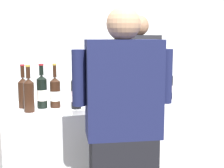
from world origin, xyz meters
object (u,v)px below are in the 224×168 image
object	(u,v)px
wine_bottle_3	(42,92)
wine_glass	(116,88)
wine_bottle_7	(166,89)
wine_bottle_0	(135,83)
wine_bottle_2	(29,94)
potted_shrub	(116,96)
wine_bottle_4	(55,92)
person_guest	(123,151)
wine_bottle_6	(168,85)
wine_bottle_8	(76,93)
wine_bottle_1	(111,84)
wine_bottle_5	(23,91)
wine_bottle_9	(95,90)
person_server	(138,98)

from	to	relation	value
wine_bottle_3	wine_glass	distance (m)	0.59
wine_bottle_7	wine_bottle_0	bearing A→B (deg)	107.80
wine_bottle_2	potted_shrub	xyz separation A→B (m)	(1.23, 1.32, -0.33)
wine_bottle_4	person_guest	size ratio (longest dim) A/B	0.20
wine_bottle_0	person_guest	size ratio (longest dim) A/B	0.20
wine_bottle_6	wine_bottle_8	size ratio (longest dim) A/B	0.92
wine_bottle_1	wine_glass	xyz separation A→B (m)	(-0.03, -0.19, -0.00)
wine_bottle_6	wine_bottle_7	bearing A→B (deg)	-128.02
wine_bottle_0	wine_bottle_3	bearing A→B (deg)	-169.47
wine_bottle_4	wine_bottle_6	distance (m)	0.97
wine_bottle_1	wine_bottle_4	world-z (taller)	wine_bottle_1
wine_bottle_2	wine_bottle_3	world-z (taller)	wine_bottle_2
wine_bottle_3	wine_bottle_8	bearing A→B (deg)	-26.38
wine_bottle_5	person_guest	size ratio (longest dim) A/B	0.20
wine_bottle_2	wine_bottle_4	xyz separation A→B (m)	(0.20, 0.07, -0.02)
wine_glass	potted_shrub	xyz separation A→B (m)	(0.53, 1.26, -0.32)
wine_bottle_1	wine_bottle_2	bearing A→B (deg)	-160.84
wine_bottle_9	wine_glass	bearing A→B (deg)	-1.19
wine_bottle_5	wine_bottle_1	bearing A→B (deg)	7.50
person_guest	person_server	bearing A→B (deg)	59.64
wine_bottle_5	wine_bottle_8	size ratio (longest dim) A/B	0.95
person_server	wine_bottle_7	bearing A→B (deg)	-100.58
wine_bottle_2	wine_bottle_3	size ratio (longest dim) A/B	1.01
wine_bottle_6	wine_bottle_8	bearing A→B (deg)	-175.60
wine_bottle_2	wine_bottle_3	bearing A→B (deg)	40.21
wine_bottle_7	wine_bottle_9	bearing A→B (deg)	163.75
wine_bottle_4	wine_bottle_9	size ratio (longest dim) A/B	1.07
wine_bottle_5	wine_bottle_9	distance (m)	0.55
person_guest	wine_glass	bearing A→B (deg)	70.20
wine_bottle_4	wine_glass	world-z (taller)	wine_bottle_4
wine_bottle_3	wine_bottle_7	distance (m)	0.98
wine_bottle_2	wine_bottle_8	world-z (taller)	wine_bottle_8
wine_bottle_1	wine_bottle_9	distance (m)	0.29
wine_glass	potted_shrub	size ratio (longest dim) A/B	0.15
person_guest	wine_bottle_1	bearing A→B (deg)	72.46
wine_bottle_8	person_server	bearing A→B (deg)	39.06
wine_bottle_4	potted_shrub	world-z (taller)	wine_bottle_4
wine_bottle_8	wine_bottle_9	world-z (taller)	wine_bottle_8
potted_shrub	wine_bottle_9	bearing A→B (deg)	-119.61
wine_bottle_2	person_server	distance (m)	1.42
wine_bottle_1	wine_bottle_7	xyz separation A→B (m)	(0.34, -0.35, -0.01)
wine_bottle_0	wine_bottle_2	xyz separation A→B (m)	(-0.96, -0.25, 0.01)
person_guest	wine_bottle_5	bearing A→B (deg)	122.17
person_guest	potted_shrub	world-z (taller)	person_guest
wine_bottle_6	wine_bottle_7	distance (m)	0.17
wine_bottle_1	wine_bottle_8	distance (m)	0.48
wine_bottle_2	wine_glass	world-z (taller)	wine_bottle_2
wine_bottle_0	wine_bottle_4	distance (m)	0.78
wine_bottle_9	wine_bottle_6	bearing A→B (deg)	-2.12
wine_bottle_3	wine_bottle_7	bearing A→B (deg)	-11.02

